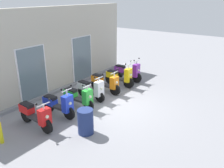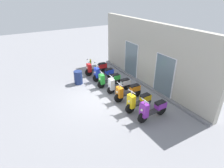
% 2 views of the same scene
% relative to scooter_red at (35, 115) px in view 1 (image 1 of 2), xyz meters
% --- Properties ---
extents(ground_plane, '(40.00, 40.00, 0.00)m').
position_rel_scooter_red_xyz_m(ground_plane, '(2.90, -1.13, -0.46)').
color(ground_plane, gray).
extents(storefront_facade, '(9.18, 0.50, 3.76)m').
position_rel_scooter_red_xyz_m(storefront_facade, '(2.90, 2.03, 1.35)').
color(storefront_facade, '#B2AD9E').
rests_on(storefront_facade, ground_plane).
extents(scooter_red, '(0.55, 1.67, 1.14)m').
position_rel_scooter_red_xyz_m(scooter_red, '(0.00, 0.00, 0.00)').
color(scooter_red, black).
rests_on(scooter_red, ground_plane).
extents(scooter_blue, '(0.53, 1.56, 1.26)m').
position_rel_scooter_red_xyz_m(scooter_blue, '(1.02, -0.01, 0.01)').
color(scooter_blue, black).
rests_on(scooter_blue, ground_plane).
extents(scooter_green, '(0.52, 1.55, 1.14)m').
position_rel_scooter_red_xyz_m(scooter_green, '(1.96, -0.12, 0.00)').
color(scooter_green, black).
rests_on(scooter_green, ground_plane).
extents(scooter_white, '(0.55, 1.50, 1.19)m').
position_rel_scooter_red_xyz_m(scooter_white, '(2.86, -0.00, 0.01)').
color(scooter_white, black).
rests_on(scooter_white, ground_plane).
extents(scooter_orange, '(0.58, 1.63, 1.18)m').
position_rel_scooter_red_xyz_m(scooter_orange, '(3.81, -0.03, 0.00)').
color(scooter_orange, black).
rests_on(scooter_orange, ground_plane).
extents(scooter_yellow, '(0.60, 1.58, 1.28)m').
position_rel_scooter_red_xyz_m(scooter_yellow, '(4.86, -0.13, 0.02)').
color(scooter_yellow, black).
rests_on(scooter_yellow, ground_plane).
extents(scooter_purple, '(0.57, 1.65, 1.25)m').
position_rel_scooter_red_xyz_m(scooter_purple, '(5.74, -0.03, 0.03)').
color(scooter_purple, black).
rests_on(scooter_purple, ground_plane).
extents(curb_bollard, '(0.12, 0.12, 0.70)m').
position_rel_scooter_red_xyz_m(curb_bollard, '(-1.19, 0.10, -0.11)').
color(curb_bollard, yellow).
rests_on(curb_bollard, ground_plane).
extents(trash_bin, '(0.51, 0.51, 0.84)m').
position_rel_scooter_red_xyz_m(trash_bin, '(0.71, -1.60, -0.05)').
color(trash_bin, navy).
rests_on(trash_bin, ground_plane).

